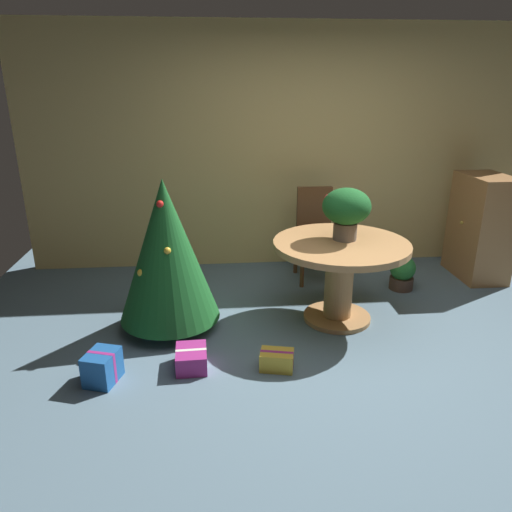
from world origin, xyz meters
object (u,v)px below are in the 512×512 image
Objects in this scene: potted_plant at (402,272)px; wooden_cabinet at (481,227)px; holiday_tree at (167,251)px; wooden_chair_far at (316,229)px; gift_box_blue at (102,367)px; gift_box_purple at (191,359)px; gift_box_gold at (277,360)px; round_dining_table at (340,265)px; flower_vase at (346,209)px.

wooden_cabinet is at bearing 16.76° from potted_plant.
holiday_tree is 2.42m from potted_plant.
wooden_chair_far is 2.64m from gift_box_blue.
gift_box_purple is 2.44m from potted_plant.
wooden_chair_far is 0.75× the size of holiday_tree.
wooden_chair_far is 1.79m from holiday_tree.
gift_box_purple reaches higher than gift_box_gold.
wooden_cabinet is (3.21, 0.89, -0.14)m from holiday_tree.
gift_box_blue is at bearing -118.21° from holiday_tree.
round_dining_table is 1.47m from holiday_tree.
round_dining_table is at bearing -153.30° from wooden_cabinet.
flower_vase reaches higher than round_dining_table.
flower_vase is 1.25m from potted_plant.
wooden_cabinet is at bearing 26.70° from round_dining_table.
gift_box_blue is (-0.42, -0.77, -0.58)m from holiday_tree.
gift_box_gold is at bearing -130.91° from round_dining_table.
wooden_cabinet is at bearing 27.16° from gift_box_purple.
holiday_tree is 3.34m from wooden_cabinet.
round_dining_table is 2.61× the size of flower_vase.
potted_plant is (1.46, 1.34, 0.11)m from gift_box_gold.
wooden_cabinet is at bearing 34.09° from gift_box_gold.
gift_box_gold is 1.24m from gift_box_blue.
gift_box_purple is at bearing -150.65° from flower_vase.
wooden_chair_far reaches higher than potted_plant.
potted_plant is at bearing -163.24° from wooden_cabinet.
gift_box_blue is at bearing -152.79° from potted_plant.
gift_box_blue is at bearing -136.16° from wooden_chair_far.
wooden_cabinet is (1.75, -0.13, 0.01)m from wooden_chair_far.
gift_box_purple is 3.42m from wooden_cabinet.
holiday_tree is 4.35× the size of gift_box_blue.
gift_box_purple is (-1.30, -0.73, -0.92)m from flower_vase.
gift_box_gold is (0.82, -0.72, -0.62)m from holiday_tree.
gift_box_blue is 3.03m from potted_plant.
gift_box_blue is at bearing -156.00° from flower_vase.
gift_box_gold is at bearing -110.00° from wooden_chair_far.
wooden_chair_far reaches higher than gift_box_gold.
wooden_chair_far is at bearing 90.00° from round_dining_table.
potted_plant is (0.82, -0.41, -0.36)m from wooden_chair_far.
gift_box_gold is (-0.64, -1.75, -0.47)m from wooden_chair_far.
holiday_tree is at bearing -144.88° from wooden_chair_far.
potted_plant is (0.82, 0.60, -0.34)m from round_dining_table.
flower_vase is at bearing -154.56° from wooden_cabinet.
wooden_chair_far is 3.30× the size of gift_box_purple.
wooden_cabinet reaches higher than round_dining_table.
gift_box_purple is (-1.26, -0.67, -0.45)m from round_dining_table.
holiday_tree reaches higher than potted_plant.
wooden_cabinet reaches higher than gift_box_purple.
potted_plant is at bearing 31.29° from gift_box_purple.
flower_vase is at bearing 59.14° from round_dining_table.
wooden_cabinet reaches higher than gift_box_blue.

